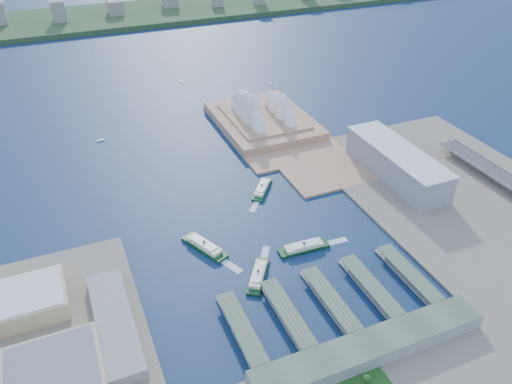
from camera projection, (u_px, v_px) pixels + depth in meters
name	position (u px, v px, depth m)	size (l,w,h in m)	color
ground	(279.00, 257.00, 493.94)	(3000.00, 3000.00, 0.00)	#0F2546
east_land	(502.00, 227.00, 532.73)	(240.00, 500.00, 3.00)	#79715D
peninsula	(270.00, 129.00, 727.86)	(135.00, 220.00, 3.00)	tan
far_shore	(112.00, 17.00, 1243.70)	(2200.00, 260.00, 12.00)	#2D4926
opera_house	(263.00, 105.00, 725.61)	(134.00, 180.00, 58.00)	white
toaster_building	(397.00, 163.00, 607.52)	(45.00, 155.00, 35.00)	gray
ferry_wharves	(330.00, 301.00, 438.30)	(184.00, 90.00, 9.30)	#4B5B45
terminal_building	(370.00, 348.00, 390.12)	(200.00, 28.00, 12.00)	gray
far_skyline	(112.00, 4.00, 1209.86)	(1900.00, 140.00, 55.00)	gray
ferry_a	(204.00, 245.00, 501.63)	(14.09, 55.36, 10.47)	#0E3A19
ferry_b	(262.00, 187.00, 591.56)	(12.57, 49.38, 9.34)	#0E3A19
ferry_c	(258.00, 274.00, 466.87)	(12.83, 50.42, 9.53)	#0E3A19
ferry_d	(304.00, 246.00, 500.62)	(13.47, 52.90, 10.00)	#0E3A19
boat_b	(101.00, 140.00, 699.69)	(3.58, 10.23, 2.76)	white
boat_c	(270.00, 84.00, 878.44)	(3.10, 10.62, 2.39)	white
boat_e	(181.00, 81.00, 888.96)	(3.46, 10.87, 2.67)	white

